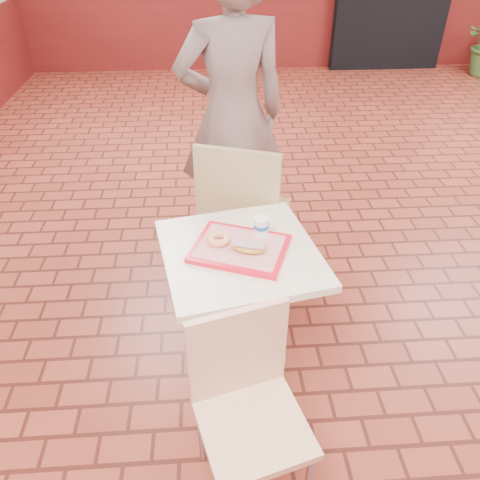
{
  "coord_description": "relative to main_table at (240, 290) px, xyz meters",
  "views": [
    {
      "loc": [
        -1.43,
        -2.23,
        2.04
      ],
      "look_at": [
        -1.31,
        -0.52,
        0.8
      ],
      "focal_mm": 35.0,
      "sensor_mm": 36.0,
      "label": 1
    }
  ],
  "objects": [
    {
      "name": "serving_tray",
      "position": [
        -0.0,
        0.0,
        0.25
      ],
      "size": [
        0.42,
        0.32,
        0.03
      ],
      "rotation": [
        0.0,
        0.0,
        -0.37
      ],
      "color": "red",
      "rests_on": "main_table"
    },
    {
      "name": "chair_main_front",
      "position": [
        -0.02,
        -0.62,
        -0.02
      ],
      "size": [
        0.49,
        0.49,
        0.86
      ],
      "rotation": [
        0.0,
        0.0,
        0.27
      ],
      "color": "#E0AF86",
      "rests_on": "ground"
    },
    {
      "name": "chair_main_back",
      "position": [
        0.06,
        0.6,
        0.07
      ],
      "size": [
        0.59,
        0.59,
        1.01
      ],
      "rotation": [
        0.0,
        0.0,
        2.81
      ],
      "color": "tan",
      "rests_on": "ground"
    },
    {
      "name": "customer",
      "position": [
        0.03,
        1.08,
        0.46
      ],
      "size": [
        0.78,
        0.59,
        1.92
      ],
      "primitive_type": "imported",
      "rotation": [
        0.0,
        0.0,
        3.34
      ],
      "color": "#735F59",
      "rests_on": "ground"
    },
    {
      "name": "ring_donut",
      "position": [
        -0.1,
        0.04,
        0.28
      ],
      "size": [
        0.14,
        0.14,
        0.04
      ],
      "primitive_type": "torus",
      "rotation": [
        0.0,
        0.0,
        0.28
      ],
      "color": "#F09D57",
      "rests_on": "serving_tray"
    },
    {
      "name": "main_table",
      "position": [
        0.0,
        0.0,
        0.0
      ],
      "size": [
        0.7,
        0.7,
        0.74
      ],
      "rotation": [
        0.0,
        0.0,
        0.2
      ],
      "color": "beige",
      "rests_on": "ground"
    },
    {
      "name": "paper_cup",
      "position": [
        0.1,
        0.09,
        0.31
      ],
      "size": [
        0.07,
        0.07,
        0.09
      ],
      "rotation": [
        0.0,
        0.0,
        -0.37
      ],
      "color": "white",
      "rests_on": "serving_tray"
    },
    {
      "name": "wainscot_band",
      "position": [
        1.31,
        0.52,
        0.0
      ],
      "size": [
        8.0,
        10.0,
        1.0
      ],
      "color": "#541210",
      "rests_on": "ground"
    },
    {
      "name": "long_john_donut",
      "position": [
        0.04,
        -0.04,
        0.29
      ],
      "size": [
        0.16,
        0.11,
        0.05
      ],
      "rotation": [
        0.0,
        0.0,
        -0.28
      ],
      "color": "gold",
      "rests_on": "serving_tray"
    }
  ]
}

